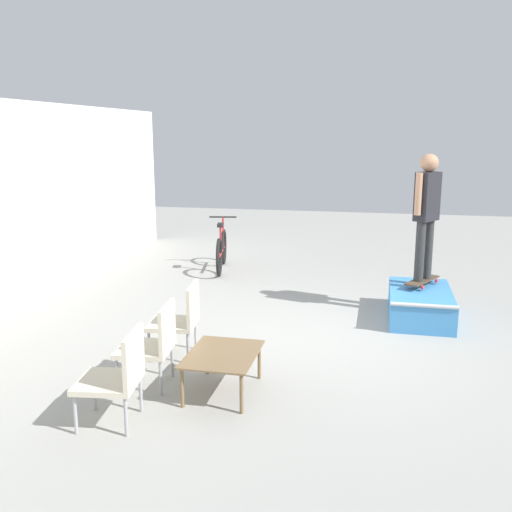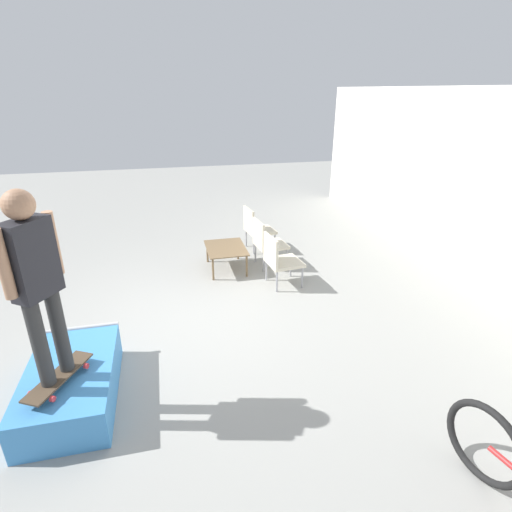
# 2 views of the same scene
# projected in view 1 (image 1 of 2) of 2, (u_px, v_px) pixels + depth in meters

# --- Properties ---
(ground_plane) EXTENTS (24.00, 24.00, 0.00)m
(ground_plane) POSITION_uv_depth(u_px,v_px,m) (319.00, 340.00, 7.08)
(ground_plane) COLOR gray
(skate_ramp_box) EXTENTS (1.48, 0.83, 0.42)m
(skate_ramp_box) POSITION_uv_depth(u_px,v_px,m) (420.00, 304.00, 7.89)
(skate_ramp_box) COLOR #3D84C6
(skate_ramp_box) RESTS_ON ground_plane
(skateboard_on_ramp) EXTENTS (0.75, 0.53, 0.07)m
(skateboard_on_ramp) POSITION_uv_depth(u_px,v_px,m) (422.00, 280.00, 8.05)
(skateboard_on_ramp) COLOR #473828
(skateboard_on_ramp) RESTS_ON skate_ramp_box
(person_skater) EXTENTS (0.49, 0.38, 1.76)m
(person_skater) POSITION_uv_depth(u_px,v_px,m) (427.00, 207.00, 7.83)
(person_skater) COLOR #2D2D2D
(person_skater) RESTS_ON skateboard_on_ramp
(coffee_table) EXTENTS (0.88, 0.67, 0.41)m
(coffee_table) POSITION_uv_depth(u_px,v_px,m) (223.00, 357.00, 5.58)
(coffee_table) COLOR brown
(coffee_table) RESTS_ON ground_plane
(patio_chair_left) EXTENTS (0.58, 0.58, 0.86)m
(patio_chair_left) POSITION_uv_depth(u_px,v_px,m) (118.00, 374.00, 4.96)
(patio_chair_left) COLOR #99999E
(patio_chair_left) RESTS_ON ground_plane
(patio_chair_center) EXTENTS (0.57, 0.57, 0.86)m
(patio_chair_center) POSITION_uv_depth(u_px,v_px,m) (153.00, 342.00, 5.72)
(patio_chair_center) COLOR #99999E
(patio_chair_center) RESTS_ON ground_plane
(patio_chair_right) EXTENTS (0.58, 0.58, 0.86)m
(patio_chair_right) POSITION_uv_depth(u_px,v_px,m) (180.00, 317.00, 6.49)
(patio_chair_right) COLOR #99999E
(patio_chair_right) RESTS_ON ground_plane
(bicycle) EXTENTS (1.66, 0.52, 0.96)m
(bicycle) POSITION_uv_depth(u_px,v_px,m) (222.00, 251.00, 10.67)
(bicycle) COLOR black
(bicycle) RESTS_ON ground_plane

